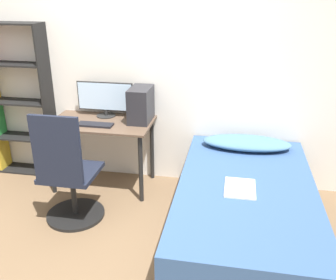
# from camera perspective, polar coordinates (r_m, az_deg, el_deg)

# --- Properties ---
(ground_plane) EXTENTS (14.00, 14.00, 0.00)m
(ground_plane) POSITION_cam_1_polar(r_m,az_deg,el_deg) (3.18, -11.20, -17.56)
(ground_plane) COLOR brown
(wall_back) EXTENTS (8.00, 0.05, 2.50)m
(wall_back) POSITION_cam_1_polar(r_m,az_deg,el_deg) (3.96, -4.63, 11.16)
(wall_back) COLOR silver
(wall_back) RESTS_ON ground_plane
(desk) EXTENTS (1.05, 0.60, 0.73)m
(desk) POSITION_cam_1_polar(r_m,az_deg,el_deg) (3.93, -10.07, 1.19)
(desk) COLOR brown
(desk) RESTS_ON ground_plane
(bookshelf) EXTENTS (0.75, 0.26, 1.68)m
(bookshelf) POSITION_cam_1_polar(r_m,az_deg,el_deg) (4.53, -22.93, 4.66)
(bookshelf) COLOR black
(bookshelf) RESTS_ON ground_plane
(office_chair) EXTENTS (0.54, 0.54, 1.07)m
(office_chair) POSITION_cam_1_polar(r_m,az_deg,el_deg) (3.47, -14.91, -6.05)
(office_chair) COLOR black
(office_chair) RESTS_ON ground_plane
(bed) EXTENTS (1.13, 2.02, 0.54)m
(bed) POSITION_cam_1_polar(r_m,az_deg,el_deg) (3.24, 11.55, -10.89)
(bed) COLOR #4C3D2D
(bed) RESTS_ON ground_plane
(pillow) EXTENTS (0.86, 0.36, 0.11)m
(pillow) POSITION_cam_1_polar(r_m,az_deg,el_deg) (3.75, 11.89, -0.42)
(pillow) COLOR teal
(pillow) RESTS_ON bed
(magazine) EXTENTS (0.24, 0.32, 0.01)m
(magazine) POSITION_cam_1_polar(r_m,az_deg,el_deg) (3.03, 10.91, -7.21)
(magazine) COLOR silver
(magazine) RESTS_ON bed
(monitor) EXTENTS (0.60, 0.20, 0.37)m
(monitor) POSITION_cam_1_polar(r_m,az_deg,el_deg) (4.00, -9.56, 6.29)
(monitor) COLOR black
(monitor) RESTS_ON desk
(keyboard) EXTENTS (0.36, 0.13, 0.02)m
(keyboard) POSITION_cam_1_polar(r_m,az_deg,el_deg) (3.79, -11.06, 2.31)
(keyboard) COLOR black
(keyboard) RESTS_ON desk
(pc_tower) EXTENTS (0.21, 0.35, 0.35)m
(pc_tower) POSITION_cam_1_polar(r_m,az_deg,el_deg) (3.81, -4.16, 5.41)
(pc_tower) COLOR #232328
(pc_tower) RESTS_ON desk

